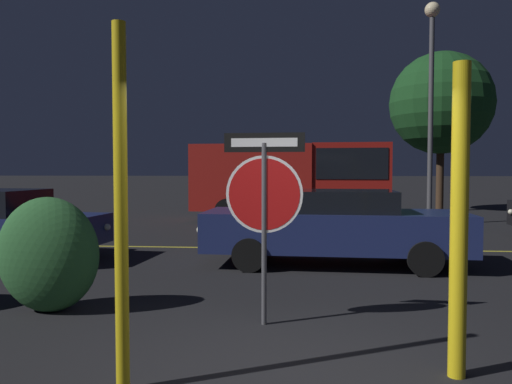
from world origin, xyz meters
name	(u,v)px	position (x,y,z in m)	size (l,w,h in m)	color
ground_plane	(292,383)	(0.00, 0.00, 0.00)	(260.00, 260.00, 0.00)	black
road_center_stripe	(295,249)	(0.00, 7.14, 0.00)	(36.56, 0.12, 0.01)	gold
stop_sign	(264,192)	(-0.34, 1.58, 1.54)	(0.93, 0.08, 2.22)	#4C4C51
yellow_pole_left	(121,209)	(-1.37, -0.25, 1.48)	(0.11, 0.11, 2.97)	yellow
yellow_pole_right	(459,221)	(1.42, 0.26, 1.36)	(0.15, 0.15, 2.71)	yellow
hedge_bush_1	(48,254)	(-3.09, 1.88, 0.73)	(1.30, 0.75, 1.46)	#2D6633
passing_car_1	(1,225)	(-5.87, 5.35, 0.70)	(4.13, 2.18, 1.39)	navy
passing_car_2	(335,227)	(0.75, 5.27, 0.73)	(4.98, 1.99, 1.41)	navy
delivery_truck	(297,176)	(0.03, 13.10, 1.56)	(6.75, 2.88, 2.66)	maroon
street_lamp	(431,78)	(4.30, 12.34, 4.71)	(0.48, 0.48, 7.11)	#4C4C51
tree_0	(441,104)	(6.17, 17.89, 4.61)	(4.34, 4.34, 6.79)	#422D1E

